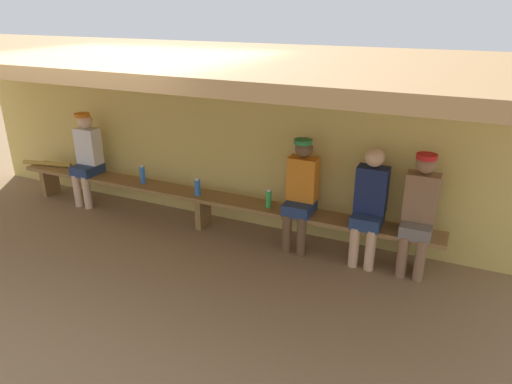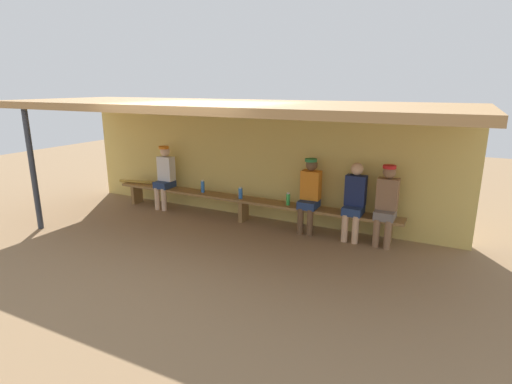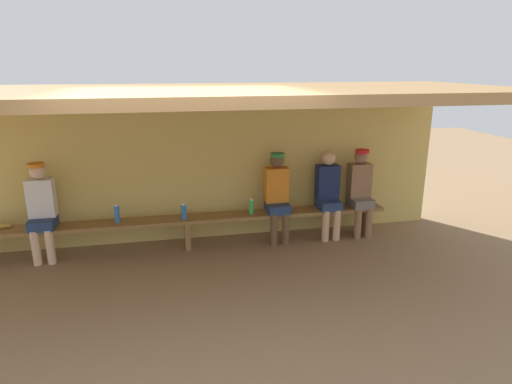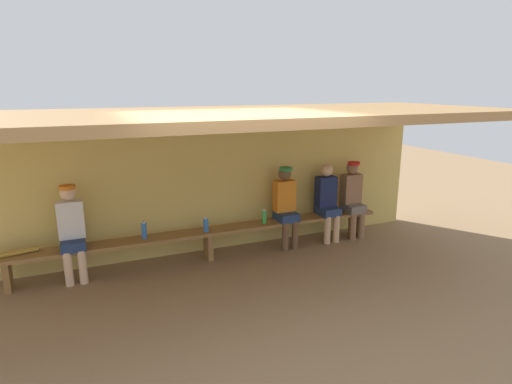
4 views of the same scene
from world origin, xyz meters
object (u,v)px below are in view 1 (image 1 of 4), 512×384
player_rightmost (301,189)px  baseball_bat (47,164)px  player_in_white (419,209)px  water_bottle_blue (268,199)px  bench (203,199)px  water_bottle_clear (198,187)px  water_bottle_green (142,174)px  player_leftmost (369,202)px  player_in_blue (87,155)px

player_rightmost → baseball_bat: 4.10m
player_in_white → baseball_bat: bearing=-180.0°
water_bottle_blue → baseball_bat: (-3.69, 0.02, -0.08)m
bench → water_bottle_clear: size_ratio=26.19×
water_bottle_clear → water_bottle_blue: bearing=1.2°
water_bottle_green → baseball_bat: bearing=-179.5°
player_rightmost → water_bottle_clear: bearing=-178.0°
player_leftmost → water_bottle_blue: bearing=-178.8°
bench → water_bottle_green: water_bottle_green is taller
player_in_white → water_bottle_green: size_ratio=5.22×
bench → player_rightmost: size_ratio=4.46×
bench → player_in_white: bearing=0.1°
bench → player_rightmost: bearing=0.2°
water_bottle_green → player_rightmost: bearing=-0.3°
player_in_white → player_in_blue: size_ratio=1.00×
player_in_blue → water_bottle_green: 0.97m
bench → player_leftmost: bearing=0.1°
player_leftmost → player_rightmost: player_rightmost is taller
player_in_blue → player_rightmost: size_ratio=1.00×
player_rightmost → water_bottle_clear: player_rightmost is taller
water_bottle_blue → bench: bearing=178.6°
player_in_blue → player_rightmost: same height
player_rightmost → water_bottle_green: bearing=179.7°
player_in_white → baseball_bat: 5.42m
bench → water_bottle_clear: water_bottle_clear is taller
player_in_blue → water_bottle_clear: bearing=-1.4°
baseball_bat → water_bottle_clear: bearing=-12.5°
bench → player_leftmost: size_ratio=4.49×
player_in_blue → water_bottle_blue: 2.87m
player_in_blue → water_bottle_clear: (1.88, -0.05, -0.18)m
water_bottle_blue → player_in_blue: bearing=179.5°
water_bottle_clear → water_bottle_green: 0.92m
player_rightmost → water_bottle_clear: size_ratio=5.87×
player_rightmost → player_leftmost: bearing=-0.0°
player_leftmost → water_bottle_blue: player_leftmost is taller
player_in_blue → player_in_white: bearing=0.0°
baseball_bat → player_in_blue: bearing=-11.3°
bench → water_bottle_green: 0.98m
water_bottle_clear → player_leftmost: bearing=1.2°
player_in_blue → water_bottle_green: bearing=0.7°
player_in_blue → player_rightmost: (3.26, 0.00, 0.00)m
bench → player_in_white: size_ratio=4.46×
player_in_blue → player_leftmost: 4.06m
player_rightmost → water_bottle_green: 2.31m
water_bottle_clear → water_bottle_blue: 0.99m
player_leftmost → water_bottle_blue: (-1.20, -0.03, -0.16)m
player_in_blue → water_bottle_clear: size_ratio=5.87×
player_in_white → water_bottle_blue: 1.73m
water_bottle_green → player_leftmost: bearing=-0.2°
bench → water_bottle_clear: 0.19m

